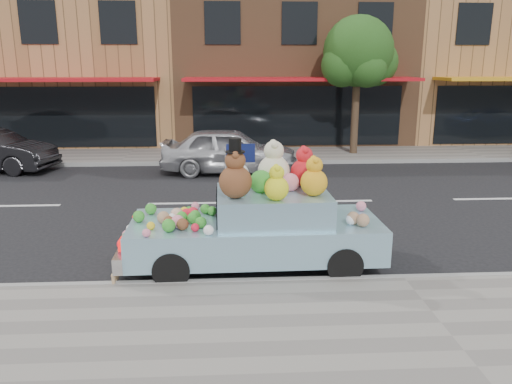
{
  "coord_description": "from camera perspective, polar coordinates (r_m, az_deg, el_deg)",
  "views": [
    {
      "loc": [
        -2.8,
        -12.38,
        3.48
      ],
      "look_at": [
        -2.34,
        -3.75,
        1.25
      ],
      "focal_mm": 35.0,
      "sensor_mm": 36.0,
      "label": 1
    }
  ],
  "objects": [
    {
      "name": "near_sidewalk",
      "position": [
        7.36,
        20.36,
        -14.22
      ],
      "size": [
        60.0,
        3.0,
        0.12
      ],
      "primitive_type": "cube",
      "color": "gray",
      "rests_on": "ground"
    },
    {
      "name": "near_kerb",
      "position": [
        8.6,
        16.44,
        -9.56
      ],
      "size": [
        60.0,
        0.12,
        0.13
      ],
      "primitive_type": "cube",
      "color": "gray",
      "rests_on": "ground"
    },
    {
      "name": "ground",
      "position": [
        13.16,
        9.31,
        -1.05
      ],
      "size": [
        120.0,
        120.0,
        0.0
      ],
      "primitive_type": "plane",
      "color": "black",
      "rests_on": "ground"
    },
    {
      "name": "storefront_left",
      "position": [
        25.39,
        -20.19,
        14.0
      ],
      "size": [
        10.0,
        9.8,
        7.3
      ],
      "color": "#A87546",
      "rests_on": "ground"
    },
    {
      "name": "street_tree",
      "position": [
        19.54,
        11.61,
        14.82
      ],
      "size": [
        3.0,
        2.7,
        5.22
      ],
      "color": "#38281C",
      "rests_on": "ground"
    },
    {
      "name": "far_kerb",
      "position": [
        17.93,
        5.96,
        3.42
      ],
      "size": [
        60.0,
        0.12,
        0.13
      ],
      "primitive_type": "cube",
      "color": "gray",
      "rests_on": "ground"
    },
    {
      "name": "storefront_right",
      "position": [
        27.51,
        25.38,
        13.48
      ],
      "size": [
        10.0,
        9.8,
        7.3
      ],
      "color": "#A87546",
      "rests_on": "ground"
    },
    {
      "name": "car_silver",
      "position": [
        16.23,
        -3.08,
        4.76
      ],
      "size": [
        4.47,
        2.02,
        1.49
      ],
      "primitive_type": "imported",
      "rotation": [
        0.0,
        0.0,
        1.51
      ],
      "color": "silver",
      "rests_on": "ground"
    },
    {
      "name": "storefront_mid",
      "position": [
        24.51,
        3.59,
        14.84
      ],
      "size": [
        10.0,
        9.8,
        7.3
      ],
      "color": "brown",
      "rests_on": "ground"
    },
    {
      "name": "art_car",
      "position": [
        8.68,
        0.17,
        -3.49
      ],
      "size": [
        4.52,
        1.84,
        2.33
      ],
      "rotation": [
        0.0,
        0.0,
        0.02
      ],
      "color": "black",
      "rests_on": "ground"
    },
    {
      "name": "far_sidewalk",
      "position": [
        19.39,
        5.28,
        4.26
      ],
      "size": [
        60.0,
        3.0,
        0.12
      ],
      "primitive_type": "cube",
      "color": "gray",
      "rests_on": "ground"
    }
  ]
}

